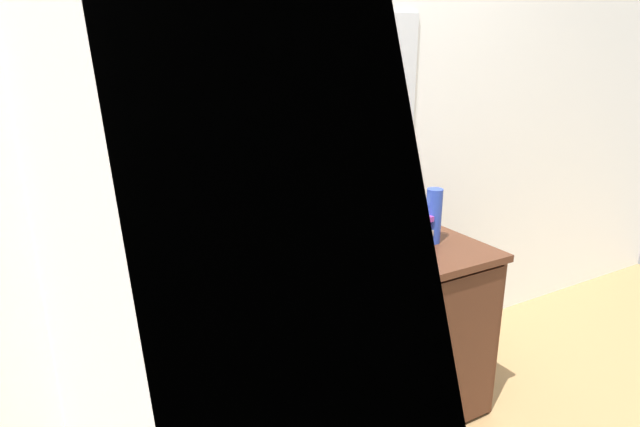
% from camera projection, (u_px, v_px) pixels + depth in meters
% --- Properties ---
extents(ground_plane, '(6.00, 6.00, 0.00)m').
position_uv_depth(ground_plane, '(318.00, 426.00, 2.34)').
color(ground_plane, '#9E7A4C').
extents(wall_back, '(6.00, 0.06, 2.60)m').
position_uv_depth(wall_back, '(273.00, 115.00, 2.27)').
color(wall_back, white).
rests_on(wall_back, ground).
extents(wall_left, '(0.05, 6.00, 2.60)m').
position_uv_depth(wall_left, '(29.00, 150.00, 1.51)').
color(wall_left, silver).
rests_on(wall_left, ground).
extents(desk, '(1.44, 0.68, 0.77)m').
position_uv_depth(desk, '(393.00, 321.00, 2.37)').
color(desk, '#4C2819').
rests_on(desk, ground).
extents(book_stack_tall, '(0.25, 0.20, 0.22)m').
position_uv_depth(book_stack_tall, '(304.00, 227.00, 2.15)').
color(book_stack_tall, '#2672B2').
rests_on(book_stack_tall, desk).
extents(book_stack_keyboard_riser, '(0.25, 0.17, 0.11)m').
position_uv_depth(book_stack_keyboard_riser, '(275.00, 262.00, 1.96)').
color(book_stack_keyboard_riser, gray).
rests_on(book_stack_keyboard_riser, desk).
extents(book_stack_side, '(0.25, 0.19, 0.17)m').
position_uv_depth(book_stack_side, '(399.00, 225.00, 2.28)').
color(book_stack_side, '#2672B2').
rests_on(book_stack_side, desk).
extents(laptop, '(0.31, 0.27, 0.23)m').
position_uv_depth(laptop, '(297.00, 185.00, 2.14)').
color(laptop, gray).
rests_on(laptop, book_stack_tall).
extents(keyboard, '(0.42, 0.14, 0.02)m').
position_uv_depth(keyboard, '(274.00, 245.00, 1.94)').
color(keyboard, black).
rests_on(keyboard, book_stack_keyboard_riser).
extents(computer_mouse, '(0.06, 0.10, 0.04)m').
position_uv_depth(computer_mouse, '(366.00, 248.00, 2.20)').
color(computer_mouse, '#A5A8AD').
rests_on(computer_mouse, desk).
extents(mug, '(0.12, 0.08, 0.09)m').
position_uv_depth(mug, '(155.00, 270.00, 1.91)').
color(mug, '#265999').
rests_on(mug, desk).
extents(water_bottle, '(0.07, 0.07, 0.24)m').
position_uv_depth(water_bottle, '(434.00, 216.00, 2.28)').
color(water_bottle, '#263FA5').
rests_on(water_bottle, desk).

